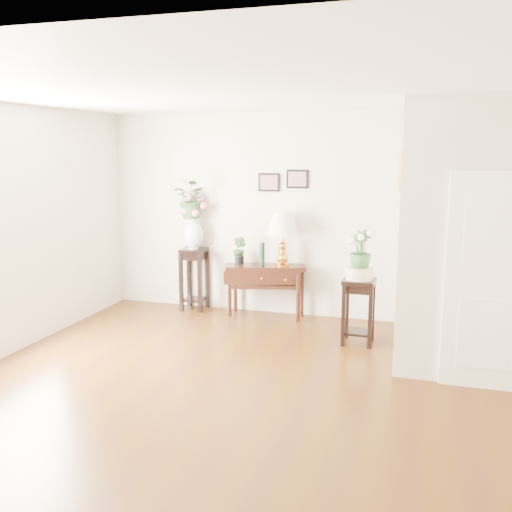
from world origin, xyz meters
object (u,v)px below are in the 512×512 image
at_px(console_table, 266,291).
at_px(table_lamp, 283,241).
at_px(plant_stand_a, 194,279).
at_px(plant_stand_b, 358,311).

bearing_deg(console_table, table_lamp, -15.35).
height_order(table_lamp, plant_stand_a, table_lamp).
xyz_separation_m(console_table, plant_stand_b, (1.37, -0.76, 0.03)).
relative_size(plant_stand_a, plant_stand_b, 1.14).
xyz_separation_m(table_lamp, plant_stand_b, (1.13, -0.76, -0.69)).
relative_size(console_table, table_lamp, 1.47).
bearing_deg(plant_stand_b, table_lamp, 146.01).
relative_size(console_table, plant_stand_a, 1.22).
height_order(console_table, plant_stand_a, plant_stand_a).
height_order(plant_stand_a, plant_stand_b, plant_stand_a).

